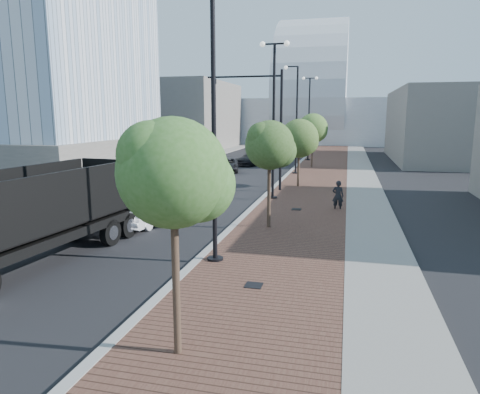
% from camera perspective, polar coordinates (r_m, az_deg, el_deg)
% --- Properties ---
extents(sidewalk, '(7.00, 140.00, 0.12)m').
position_cam_1_polar(sidewalk, '(44.28, 11.87, 3.84)').
color(sidewalk, '#4C2D23').
rests_on(sidewalk, ground).
extents(concrete_strip, '(2.40, 140.00, 0.13)m').
position_cam_1_polar(concrete_strip, '(44.28, 15.37, 3.69)').
color(concrete_strip, slate).
rests_on(concrete_strip, ground).
extents(curb, '(0.30, 140.00, 0.14)m').
position_cam_1_polar(curb, '(44.53, 7.35, 4.02)').
color(curb, gray).
rests_on(curb, ground).
extents(west_sidewalk, '(4.00, 140.00, 0.12)m').
position_cam_1_polar(west_sidewalk, '(47.74, -8.38, 4.42)').
color(west_sidewalk, slate).
rests_on(west_sidewalk, ground).
extents(dump_truck, '(3.63, 13.50, 3.28)m').
position_cam_1_polar(dump_truck, '(18.84, -18.28, -1.26)').
color(dump_truck, black).
rests_on(dump_truck, ground).
extents(white_sedan, '(2.12, 4.85, 1.55)m').
position_cam_1_polar(white_sedan, '(21.35, -11.67, -1.26)').
color(white_sedan, silver).
rests_on(white_sedan, ground).
extents(dark_car_mid, '(3.12, 4.87, 1.25)m').
position_cam_1_polar(dark_car_mid, '(40.21, -1.75, 4.21)').
color(dark_car_mid, black).
rests_on(dark_car_mid, ground).
extents(dark_car_far, '(3.88, 5.34, 1.44)m').
position_cam_1_polar(dark_car_far, '(45.63, 1.84, 5.08)').
color(dark_car_far, black).
rests_on(dark_car_far, ground).
extents(pedestrian, '(0.63, 0.44, 1.66)m').
position_cam_1_polar(pedestrian, '(24.05, 12.64, 0.15)').
color(pedestrian, black).
rests_on(pedestrian, ground).
extents(streetlight_1, '(1.44, 0.56, 9.21)m').
position_cam_1_polar(streetlight_1, '(14.67, -3.84, 7.71)').
color(streetlight_1, black).
rests_on(streetlight_1, ground).
extents(streetlight_2, '(1.72, 0.56, 9.28)m').
position_cam_1_polar(streetlight_2, '(26.33, 4.40, 9.99)').
color(streetlight_2, black).
rests_on(streetlight_2, ground).
extents(streetlight_3, '(1.44, 0.56, 9.21)m').
position_cam_1_polar(streetlight_3, '(38.24, 7.21, 9.39)').
color(streetlight_3, black).
rests_on(streetlight_3, ground).
extents(streetlight_4, '(1.72, 0.56, 9.28)m').
position_cam_1_polar(streetlight_4, '(50.16, 8.97, 10.14)').
color(streetlight_4, black).
rests_on(streetlight_4, ground).
extents(traffic_mast, '(5.09, 0.20, 8.00)m').
position_cam_1_polar(traffic_mast, '(29.44, 3.62, 10.37)').
color(traffic_mast, black).
rests_on(traffic_mast, ground).
extents(tree_0, '(2.28, 2.21, 5.06)m').
position_cam_1_polar(tree_0, '(8.71, -8.39, 3.00)').
color(tree_0, '#382619').
rests_on(tree_0, ground).
extents(tree_1, '(2.24, 2.17, 4.88)m').
position_cam_1_polar(tree_1, '(19.32, 4.03, 6.71)').
color(tree_1, '#382619').
rests_on(tree_1, ground).
extents(tree_2, '(2.73, 2.73, 4.86)m').
position_cam_1_polar(tree_2, '(31.21, 7.80, 7.55)').
color(tree_2, '#382619').
rests_on(tree_2, ground).
extents(tree_3, '(2.87, 2.87, 5.30)m').
position_cam_1_polar(tree_3, '(43.14, 9.52, 8.79)').
color(tree_3, '#382619').
rests_on(tree_3, ground).
extents(tower_podium, '(19.00, 19.00, 3.00)m').
position_cam_1_polar(tower_podium, '(46.29, -25.06, 5.15)').
color(tower_podium, '#5E5A54').
rests_on(tower_podium, ground).
extents(convention_center, '(50.00, 30.00, 50.00)m').
position_cam_1_polar(convention_center, '(89.25, 9.49, 11.01)').
color(convention_center, '#B2B7BD').
rests_on(convention_center, ground).
extents(commercial_block_nw, '(14.00, 20.00, 10.00)m').
position_cam_1_polar(commercial_block_nw, '(68.65, -7.65, 10.40)').
color(commercial_block_nw, slate).
rests_on(commercial_block_nw, ground).
extents(commercial_block_ne, '(12.00, 22.00, 8.00)m').
position_cam_1_polar(commercial_block_ne, '(55.11, 25.66, 8.42)').
color(commercial_block_ne, slate).
rests_on(commercial_block_ne, ground).
extents(utility_cover_1, '(0.50, 0.50, 0.02)m').
position_cam_1_polar(utility_cover_1, '(13.19, 1.81, -11.42)').
color(utility_cover_1, black).
rests_on(utility_cover_1, sidewalk).
extents(utility_cover_2, '(0.50, 0.50, 0.02)m').
position_cam_1_polar(utility_cover_2, '(23.63, 7.36, -1.59)').
color(utility_cover_2, black).
rests_on(utility_cover_2, sidewalk).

